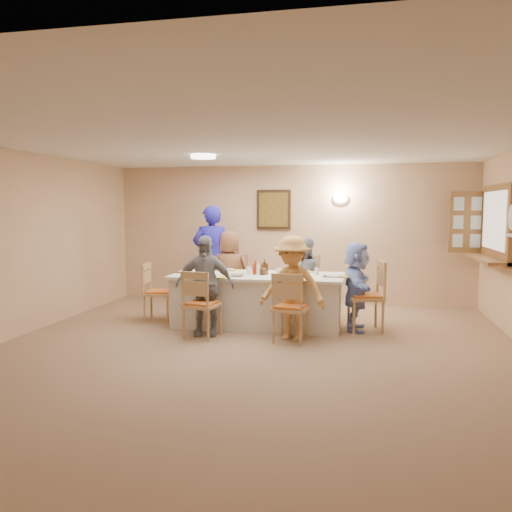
% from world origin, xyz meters
% --- Properties ---
extents(ground, '(7.00, 7.00, 0.00)m').
position_xyz_m(ground, '(0.00, 0.00, 0.00)').
color(ground, '#A07B5F').
extents(room_walls, '(7.00, 7.00, 7.00)m').
position_xyz_m(room_walls, '(0.00, 0.00, 1.51)').
color(room_walls, '#E8BC8B').
rests_on(room_walls, ground).
extents(wall_picture, '(0.62, 0.05, 0.72)m').
position_xyz_m(wall_picture, '(-0.30, 3.46, 1.70)').
color(wall_picture, '#352112').
rests_on(wall_picture, room_walls).
extents(wall_sconce, '(0.26, 0.09, 0.18)m').
position_xyz_m(wall_sconce, '(0.90, 3.44, 1.90)').
color(wall_sconce, white).
rests_on(wall_sconce, room_walls).
extents(ceiling_light, '(0.36, 0.36, 0.05)m').
position_xyz_m(ceiling_light, '(-1.00, 1.50, 2.47)').
color(ceiling_light, white).
rests_on(ceiling_light, room_walls).
extents(serving_hatch, '(0.06, 1.50, 1.15)m').
position_xyz_m(serving_hatch, '(3.21, 2.40, 1.50)').
color(serving_hatch, brown).
rests_on(serving_hatch, room_walls).
extents(hatch_sill, '(0.30, 1.50, 0.05)m').
position_xyz_m(hatch_sill, '(3.09, 2.40, 0.97)').
color(hatch_sill, brown).
rests_on(hatch_sill, room_walls).
extents(shutter_door, '(0.55, 0.04, 1.00)m').
position_xyz_m(shutter_door, '(2.95, 3.16, 1.50)').
color(shutter_door, brown).
rests_on(shutter_door, room_walls).
extents(dining_table, '(2.50, 1.06, 0.76)m').
position_xyz_m(dining_table, '(-0.21, 1.59, 0.38)').
color(dining_table, silver).
rests_on(dining_table, ground).
extents(chair_back_left, '(0.55, 0.55, 0.97)m').
position_xyz_m(chair_back_left, '(-0.81, 2.39, 0.49)').
color(chair_back_left, tan).
rests_on(chair_back_left, ground).
extents(chair_back_right, '(0.52, 0.52, 0.98)m').
position_xyz_m(chair_back_right, '(0.39, 2.39, 0.49)').
color(chair_back_right, tan).
rests_on(chair_back_right, ground).
extents(chair_front_left, '(0.51, 0.51, 0.92)m').
position_xyz_m(chair_front_left, '(-0.81, 0.79, 0.46)').
color(chair_front_left, tan).
rests_on(chair_front_left, ground).
extents(chair_front_right, '(0.50, 0.50, 0.92)m').
position_xyz_m(chair_front_right, '(0.39, 0.79, 0.46)').
color(chair_front_right, tan).
rests_on(chair_front_right, ground).
extents(chair_left_end, '(0.48, 0.48, 0.90)m').
position_xyz_m(chair_left_end, '(-1.76, 1.59, 0.45)').
color(chair_left_end, tan).
rests_on(chair_left_end, ground).
extents(chair_right_end, '(0.57, 0.57, 1.00)m').
position_xyz_m(chair_right_end, '(1.34, 1.59, 0.50)').
color(chair_right_end, tan).
rests_on(chair_right_end, ground).
extents(diner_back_left, '(0.74, 0.54, 1.37)m').
position_xyz_m(diner_back_left, '(-0.81, 2.27, 0.69)').
color(diner_back_left, brown).
rests_on(diner_back_left, ground).
extents(diner_back_right, '(0.69, 0.57, 1.27)m').
position_xyz_m(diner_back_right, '(0.39, 2.27, 0.64)').
color(diner_back_right, '#9197A4').
rests_on(diner_back_right, ground).
extents(diner_front_left, '(0.90, 0.56, 1.37)m').
position_xyz_m(diner_front_left, '(-0.81, 0.91, 0.68)').
color(diner_front_left, gray).
rests_on(diner_front_left, ground).
extents(diner_front_right, '(1.06, 0.82, 1.37)m').
position_xyz_m(diner_front_right, '(0.39, 0.91, 0.69)').
color(diner_front_right, '#DD9D50').
rests_on(diner_front_right, ground).
extents(diner_right_end, '(1.17, 0.40, 1.25)m').
position_xyz_m(diner_right_end, '(1.21, 1.59, 0.63)').
color(diner_right_end, '#99B3FE').
rests_on(diner_right_end, ground).
extents(caregiver, '(0.88, 0.78, 1.78)m').
position_xyz_m(caregiver, '(-1.26, 2.74, 0.89)').
color(caregiver, '#241FB3').
rests_on(caregiver, ground).
extents(placemat_fl, '(0.34, 0.25, 0.01)m').
position_xyz_m(placemat_fl, '(-0.81, 1.17, 0.76)').
color(placemat_fl, '#472B19').
rests_on(placemat_fl, dining_table).
extents(plate_fl, '(0.25, 0.25, 0.02)m').
position_xyz_m(plate_fl, '(-0.81, 1.17, 0.77)').
color(plate_fl, white).
rests_on(plate_fl, dining_table).
extents(napkin_fl, '(0.14, 0.14, 0.01)m').
position_xyz_m(napkin_fl, '(-0.63, 1.12, 0.77)').
color(napkin_fl, '#E7F533').
rests_on(napkin_fl, dining_table).
extents(placemat_fr, '(0.37, 0.27, 0.01)m').
position_xyz_m(placemat_fr, '(0.39, 1.17, 0.76)').
color(placemat_fr, '#472B19').
rests_on(placemat_fr, dining_table).
extents(plate_fr, '(0.24, 0.24, 0.02)m').
position_xyz_m(plate_fr, '(0.39, 1.17, 0.77)').
color(plate_fr, white).
rests_on(plate_fr, dining_table).
extents(napkin_fr, '(0.15, 0.15, 0.01)m').
position_xyz_m(napkin_fr, '(0.57, 1.12, 0.77)').
color(napkin_fr, '#E7F533').
rests_on(napkin_fr, dining_table).
extents(placemat_bl, '(0.34, 0.25, 0.01)m').
position_xyz_m(placemat_bl, '(-0.81, 2.01, 0.76)').
color(placemat_bl, '#472B19').
rests_on(placemat_bl, dining_table).
extents(plate_bl, '(0.25, 0.25, 0.02)m').
position_xyz_m(plate_bl, '(-0.81, 2.01, 0.77)').
color(plate_bl, white).
rests_on(plate_bl, dining_table).
extents(napkin_bl, '(0.14, 0.14, 0.01)m').
position_xyz_m(napkin_bl, '(-0.63, 1.96, 0.77)').
color(napkin_bl, '#E7F533').
rests_on(napkin_bl, dining_table).
extents(placemat_br, '(0.34, 0.25, 0.01)m').
position_xyz_m(placemat_br, '(0.39, 2.01, 0.76)').
color(placemat_br, '#472B19').
rests_on(placemat_br, dining_table).
extents(plate_br, '(0.26, 0.26, 0.02)m').
position_xyz_m(plate_br, '(0.39, 2.01, 0.77)').
color(plate_br, white).
rests_on(plate_br, dining_table).
extents(napkin_br, '(0.14, 0.14, 0.01)m').
position_xyz_m(napkin_br, '(0.57, 1.96, 0.77)').
color(napkin_br, '#E7F533').
rests_on(napkin_br, dining_table).
extents(placemat_le, '(0.36, 0.27, 0.01)m').
position_xyz_m(placemat_le, '(-1.31, 1.59, 0.76)').
color(placemat_le, '#472B19').
rests_on(placemat_le, dining_table).
extents(plate_le, '(0.26, 0.26, 0.02)m').
position_xyz_m(plate_le, '(-1.31, 1.59, 0.77)').
color(plate_le, white).
rests_on(plate_le, dining_table).
extents(napkin_le, '(0.15, 0.15, 0.01)m').
position_xyz_m(napkin_le, '(-1.13, 1.54, 0.77)').
color(napkin_le, '#E7F533').
rests_on(napkin_le, dining_table).
extents(placemat_re, '(0.34, 0.25, 0.01)m').
position_xyz_m(placemat_re, '(0.91, 1.59, 0.76)').
color(placemat_re, '#472B19').
rests_on(placemat_re, dining_table).
extents(plate_re, '(0.25, 0.25, 0.02)m').
position_xyz_m(plate_re, '(0.91, 1.59, 0.77)').
color(plate_re, white).
rests_on(plate_re, dining_table).
extents(napkin_re, '(0.14, 0.14, 0.01)m').
position_xyz_m(napkin_re, '(1.09, 1.54, 0.77)').
color(napkin_re, '#E7F533').
rests_on(napkin_re, dining_table).
extents(teacup_a, '(0.14, 0.14, 0.09)m').
position_xyz_m(teacup_a, '(-0.99, 1.30, 0.81)').
color(teacup_a, white).
rests_on(teacup_a, dining_table).
extents(teacup_b, '(0.10, 0.10, 0.09)m').
position_xyz_m(teacup_b, '(0.22, 2.12, 0.81)').
color(teacup_b, white).
rests_on(teacup_b, dining_table).
extents(bowl_a, '(0.39, 0.39, 0.06)m').
position_xyz_m(bowl_a, '(-0.46, 1.34, 0.79)').
color(bowl_a, white).
rests_on(bowl_a, dining_table).
extents(bowl_b, '(0.34, 0.34, 0.07)m').
position_xyz_m(bowl_b, '(0.13, 1.82, 0.79)').
color(bowl_b, white).
rests_on(bowl_b, dining_table).
extents(condiment_ketchup, '(0.14, 0.14, 0.21)m').
position_xyz_m(condiment_ketchup, '(-0.25, 1.60, 0.87)').
color(condiment_ketchup, '#AD2C0E').
rests_on(condiment_ketchup, dining_table).
extents(condiment_brown, '(0.14, 0.14, 0.22)m').
position_xyz_m(condiment_brown, '(-0.13, 1.67, 0.87)').
color(condiment_brown, '#4A2A13').
rests_on(condiment_brown, dining_table).
extents(condiment_malt, '(0.13, 0.13, 0.15)m').
position_xyz_m(condiment_malt, '(-0.13, 1.57, 0.84)').
color(condiment_malt, '#4A2A13').
rests_on(condiment_malt, dining_table).
extents(drinking_glass, '(0.07, 0.07, 0.11)m').
position_xyz_m(drinking_glass, '(-0.36, 1.64, 0.82)').
color(drinking_glass, silver).
rests_on(drinking_glass, dining_table).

